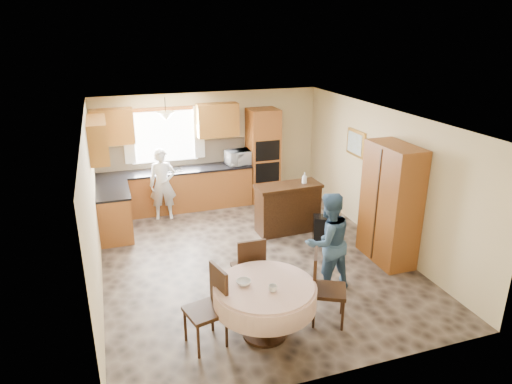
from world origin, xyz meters
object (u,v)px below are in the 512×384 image
at_px(sideboard, 288,209).
at_px(chair_left, 211,303).
at_px(cupboard, 390,204).
at_px(person_sink, 163,184).
at_px(oven_tower, 263,155).
at_px(dining_table, 265,296).
at_px(person_dining, 328,242).
at_px(chair_right, 323,284).
at_px(chair_back, 250,266).

xyz_separation_m(sideboard, chair_left, (-2.20, -2.83, 0.12)).
relative_size(cupboard, person_sink, 1.36).
height_order(oven_tower, person_sink, oven_tower).
bearing_deg(dining_table, chair_left, 173.17).
relative_size(oven_tower, person_dining, 1.35).
distance_m(oven_tower, dining_table, 5.03).
relative_size(cupboard, person_dining, 1.31).
xyz_separation_m(cupboard, person_dining, (-1.42, -0.52, -0.24)).
height_order(chair_left, person_dining, person_dining).
distance_m(chair_left, person_sink, 4.26).
xyz_separation_m(sideboard, dining_table, (-1.51, -2.91, 0.13)).
height_order(cupboard, chair_left, cupboard).
bearing_deg(person_sink, chair_right, -62.94).
bearing_deg(sideboard, dining_table, -119.86).
distance_m(cupboard, person_sink, 4.57).
xyz_separation_m(cupboard, dining_table, (-2.70, -1.31, -0.43)).
bearing_deg(chair_left, person_dining, 95.86).
height_order(dining_table, person_sink, person_sink).
bearing_deg(sideboard, oven_tower, 83.80).
relative_size(sideboard, person_dining, 0.81).
relative_size(dining_table, person_dining, 0.85).
bearing_deg(person_sink, chair_left, -82.71).
xyz_separation_m(oven_tower, chair_left, (-2.32, -4.65, -0.48)).
relative_size(oven_tower, person_sink, 1.41).
bearing_deg(sideboard, chair_left, -130.31).
distance_m(oven_tower, chair_right, 4.77).
height_order(dining_table, chair_back, chair_back).
bearing_deg(chair_back, chair_right, 135.43).
height_order(chair_left, chair_back, chair_left).
bearing_deg(chair_left, chair_right, 74.89).
bearing_deg(person_dining, sideboard, -104.10).
distance_m(chair_right, person_dining, 0.88).
height_order(cupboard, chair_back, cupboard).
distance_m(sideboard, person_dining, 2.16).
bearing_deg(person_dining, oven_tower, -103.02).
bearing_deg(chair_back, person_dining, 178.12).
distance_m(sideboard, chair_back, 2.52).
xyz_separation_m(dining_table, person_dining, (1.28, 0.79, 0.20)).
distance_m(chair_back, person_sink, 3.57).
bearing_deg(chair_back, chair_left, 46.59).
height_order(oven_tower, chair_right, oven_tower).
distance_m(oven_tower, chair_left, 5.22).
distance_m(person_sink, person_dining, 4.07).
distance_m(oven_tower, sideboard, 1.92).
xyz_separation_m(cupboard, chair_right, (-1.85, -1.26, -0.46)).
xyz_separation_m(chair_left, person_sink, (-0.01, 4.26, 0.17)).
bearing_deg(chair_right, person_sink, 47.36).
height_order(person_sink, person_dining, person_dining).
bearing_deg(chair_right, chair_left, 116.14).
relative_size(sideboard, cupboard, 0.62).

